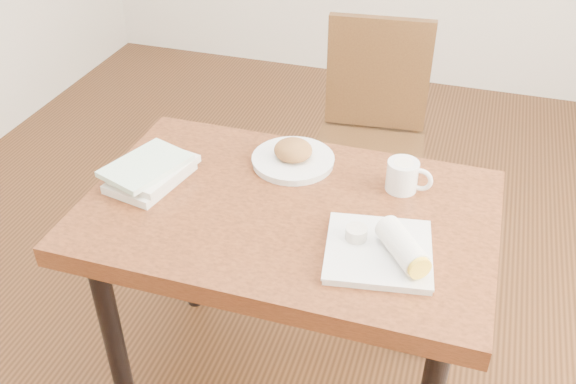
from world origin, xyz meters
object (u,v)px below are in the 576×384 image
(coffee_mug, at_px, (404,175))
(table, at_px, (288,233))
(plate_burrito, at_px, (386,249))
(chair_far, at_px, (372,128))
(book_stack, at_px, (151,172))
(plate_scone, at_px, (293,157))

(coffee_mug, bearing_deg, table, -147.92)
(table, distance_m, plate_burrito, 0.34)
(chair_far, xyz_separation_m, plate_burrito, (0.21, -0.98, 0.23))
(chair_far, height_order, book_stack, chair_far)
(plate_scone, bearing_deg, coffee_mug, -6.01)
(plate_scone, relative_size, book_stack, 0.89)
(plate_scone, bearing_deg, book_stack, -149.87)
(table, relative_size, chair_far, 1.17)
(plate_burrito, bearing_deg, plate_scone, 135.08)
(chair_far, xyz_separation_m, book_stack, (-0.49, -0.85, 0.23))
(plate_scone, xyz_separation_m, book_stack, (-0.36, -0.21, 0.01))
(table, height_order, chair_far, chair_far)
(plate_scone, distance_m, book_stack, 0.42)
(coffee_mug, distance_m, book_stack, 0.72)
(chair_far, relative_size, coffee_mug, 7.21)
(table, height_order, plate_scone, plate_scone)
(table, height_order, plate_burrito, plate_burrito)
(table, xyz_separation_m, plate_burrito, (0.29, -0.13, 0.12))
(table, xyz_separation_m, chair_far, (0.08, 0.85, -0.11))
(plate_burrito, distance_m, book_stack, 0.72)
(table, xyz_separation_m, book_stack, (-0.41, 0.00, 0.12))
(chair_far, xyz_separation_m, coffee_mug, (0.21, -0.67, 0.25))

